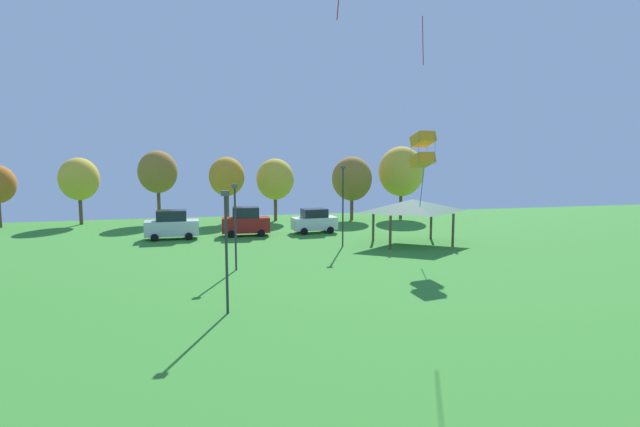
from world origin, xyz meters
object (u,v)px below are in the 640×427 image
(kite_flying_7, at_px, (423,150))
(light_post_1, at_px, (226,244))
(treeline_tree_1, at_px, (79,179))
(treeline_tree_4, at_px, (275,179))
(parked_car_leftmost, at_px, (172,225))
(treeline_tree_3, at_px, (227,177))
(parked_car_second_from_left, at_px, (246,222))
(treeline_tree_6, at_px, (401,171))
(parked_car_third_from_left, at_px, (314,221))
(treeline_tree_2, at_px, (158,172))
(light_post_0, at_px, (235,221))
(light_post_2, at_px, (343,201))
(park_pavilion, at_px, (412,206))
(treeline_tree_5, at_px, (352,179))

(kite_flying_7, distance_m, light_post_1, 17.58)
(treeline_tree_1, height_order, treeline_tree_4, treeline_tree_1)
(parked_car_leftmost, relative_size, treeline_tree_3, 0.64)
(parked_car_second_from_left, xyz_separation_m, treeline_tree_6, (18.31, 8.70, 4.01))
(parked_car_leftmost, height_order, treeline_tree_1, treeline_tree_1)
(treeline_tree_1, bearing_deg, kite_flying_7, -40.82)
(parked_car_third_from_left, height_order, treeline_tree_4, treeline_tree_4)
(treeline_tree_2, bearing_deg, parked_car_leftmost, -80.91)
(parked_car_leftmost, height_order, light_post_1, light_post_1)
(parked_car_leftmost, relative_size, treeline_tree_2, 0.59)
(treeline_tree_1, xyz_separation_m, treeline_tree_3, (14.71, -1.82, 0.17))
(parked_car_third_from_left, distance_m, light_post_1, 23.77)
(light_post_0, xyz_separation_m, light_post_2, (8.68, 6.14, 0.49))
(light_post_1, distance_m, treeline_tree_3, 31.24)
(park_pavilion, bearing_deg, light_post_1, -136.80)
(park_pavilion, relative_size, treeline_tree_2, 0.89)
(kite_flying_7, relative_size, parked_car_second_from_left, 1.24)
(light_post_1, bearing_deg, treeline_tree_5, 63.14)
(light_post_2, bearing_deg, kite_flying_7, -48.79)
(parked_car_second_from_left, relative_size, treeline_tree_3, 0.62)
(light_post_1, distance_m, treeline_tree_4, 32.01)
(light_post_0, distance_m, light_post_2, 10.64)
(light_post_1, height_order, treeline_tree_6, treeline_tree_6)
(light_post_2, bearing_deg, treeline_tree_3, 115.53)
(park_pavilion, xyz_separation_m, treeline_tree_2, (-20.65, 18.41, 2.23))
(light_post_2, bearing_deg, treeline_tree_6, 53.89)
(parked_car_second_from_left, distance_m, treeline_tree_6, 20.66)
(light_post_0, xyz_separation_m, treeline_tree_5, (14.29, 21.70, 1.43))
(parked_car_second_from_left, height_order, treeline_tree_3, treeline_tree_3)
(treeline_tree_2, bearing_deg, treeline_tree_6, -5.45)
(parked_car_second_from_left, bearing_deg, park_pavilion, -26.57)
(treeline_tree_1, bearing_deg, treeline_tree_2, -0.49)
(light_post_2, relative_size, treeline_tree_1, 0.92)
(light_post_2, relative_size, treeline_tree_3, 0.91)
(parked_car_leftmost, xyz_separation_m, parked_car_third_from_left, (12.49, 0.45, -0.11))
(treeline_tree_3, relative_size, treeline_tree_6, 0.85)
(light_post_2, distance_m, treeline_tree_3, 18.32)
(treeline_tree_6, bearing_deg, kite_flying_7, -109.25)
(kite_flying_7, height_order, treeline_tree_2, kite_flying_7)
(parked_car_third_from_left, height_order, light_post_0, light_post_0)
(parked_car_third_from_left, distance_m, treeline_tree_2, 18.57)
(kite_flying_7, xyz_separation_m, light_post_2, (-4.28, 4.88, -3.91))
(parked_car_third_from_left, bearing_deg, treeline_tree_4, 98.03)
(parked_car_leftmost, xyz_separation_m, treeline_tree_6, (24.55, 8.98, 4.03))
(parked_car_second_from_left, relative_size, treeline_tree_6, 0.53)
(light_post_1, xyz_separation_m, treeline_tree_1, (-12.89, 32.97, 1.48))
(treeline_tree_3, distance_m, treeline_tree_5, 13.52)
(parked_car_third_from_left, bearing_deg, treeline_tree_1, 148.30)
(treeline_tree_5, relative_size, treeline_tree_6, 0.86)
(park_pavilion, bearing_deg, treeline_tree_5, 90.46)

